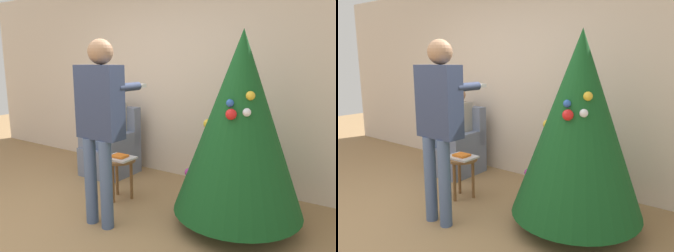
{
  "view_description": "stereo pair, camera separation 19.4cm",
  "coord_description": "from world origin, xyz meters",
  "views": [
    {
      "loc": [
        2.45,
        -1.62,
        1.6
      ],
      "look_at": [
        0.81,
        0.9,
        1.0
      ],
      "focal_mm": 35.0,
      "sensor_mm": 36.0,
      "label": 1
    },
    {
      "loc": [
        2.61,
        -1.51,
        1.6
      ],
      "look_at": [
        0.81,
        0.9,
        1.0
      ],
      "focal_mm": 35.0,
      "sensor_mm": 36.0,
      "label": 2
    }
  ],
  "objects": [
    {
      "name": "laptop",
      "position": [
        0.0,
        1.12,
        0.5
      ],
      "size": [
        0.33,
        0.26,
        0.02
      ],
      "color": "silver",
      "rests_on": "side_stool"
    },
    {
      "name": "person_standing",
      "position": [
        0.25,
        0.58,
        1.09
      ],
      "size": [
        0.47,
        0.57,
        1.8
      ],
      "color": "#475B84",
      "rests_on": "ground_plane"
    },
    {
      "name": "armchair",
      "position": [
        -0.71,
        1.75,
        0.33
      ],
      "size": [
        0.64,
        0.65,
        0.95
      ],
      "color": "slate",
      "rests_on": "ground_plane"
    },
    {
      "name": "book",
      "position": [
        0.0,
        1.12,
        0.52
      ],
      "size": [
        0.17,
        0.14,
        0.02
      ],
      "color": "orange",
      "rests_on": "laptop"
    },
    {
      "name": "christmas_tree",
      "position": [
        1.37,
        1.27,
        1.02
      ],
      "size": [
        1.24,
        1.24,
        1.88
      ],
      "color": "brown",
      "rests_on": "ground_plane"
    },
    {
      "name": "ground_plane",
      "position": [
        0.0,
        0.0,
        0.0
      ],
      "size": [
        14.0,
        14.0,
        0.0
      ],
      "primitive_type": "plane",
      "color": "#99754C"
    },
    {
      "name": "wall_back",
      "position": [
        0.0,
        2.23,
        1.35
      ],
      "size": [
        8.0,
        0.06,
        2.7
      ],
      "color": "beige",
      "rests_on": "ground_plane"
    },
    {
      "name": "person_seated",
      "position": [
        -0.71,
        1.72,
        0.66
      ],
      "size": [
        0.36,
        0.46,
        1.22
      ],
      "color": "#475B84",
      "rests_on": "ground_plane"
    },
    {
      "name": "side_stool",
      "position": [
        0.0,
        1.12,
        0.4
      ],
      "size": [
        0.37,
        0.37,
        0.49
      ],
      "color": "brown",
      "rests_on": "ground_plane"
    }
  ]
}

